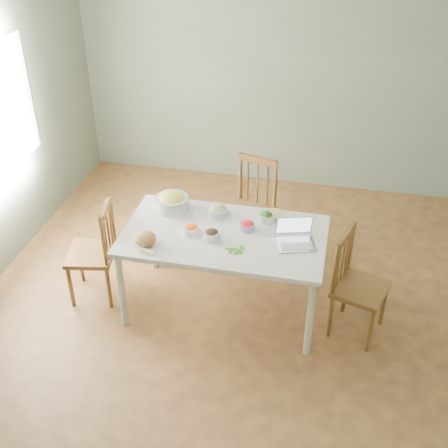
% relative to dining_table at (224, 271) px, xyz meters
% --- Properties ---
extents(floor, '(5.00, 5.00, 0.00)m').
position_rel_dining_table_xyz_m(floor, '(0.23, -0.01, -0.40)').
color(floor, '#51311E').
rests_on(floor, ground).
extents(ceiling, '(5.00, 5.00, 0.00)m').
position_rel_dining_table_xyz_m(ceiling, '(0.23, -0.01, 2.30)').
color(ceiling, white).
rests_on(ceiling, ground).
extents(wall_back, '(5.00, 0.00, 2.70)m').
position_rel_dining_table_xyz_m(wall_back, '(0.23, 2.49, 0.95)').
color(wall_back, gray).
rests_on(wall_back, ground).
extents(dining_table, '(1.73, 0.97, 0.81)m').
position_rel_dining_table_xyz_m(dining_table, '(0.00, 0.00, 0.00)').
color(dining_table, white).
rests_on(dining_table, floor).
extents(chair_far, '(0.54, 0.53, 1.02)m').
position_rel_dining_table_xyz_m(chair_far, '(0.06, 0.89, 0.10)').
color(chair_far, brown).
rests_on(chair_far, floor).
extents(chair_left, '(0.48, 0.50, 0.97)m').
position_rel_dining_table_xyz_m(chair_left, '(-1.22, -0.08, 0.08)').
color(chair_left, brown).
rests_on(chair_left, floor).
extents(chair_right, '(0.52, 0.53, 0.97)m').
position_rel_dining_table_xyz_m(chair_right, '(1.19, -0.06, 0.08)').
color(chair_right, brown).
rests_on(chair_right, floor).
extents(bread_boule, '(0.22, 0.22, 0.12)m').
position_rel_dining_table_xyz_m(bread_boule, '(-0.60, -0.29, 0.46)').
color(bread_boule, olive).
rests_on(bread_boule, dining_table).
extents(butter_stick, '(0.12, 0.06, 0.03)m').
position_rel_dining_table_xyz_m(butter_stick, '(-0.54, -0.42, 0.42)').
color(butter_stick, '#F5EABE').
rests_on(butter_stick, dining_table).
extents(bowl_squash, '(0.33, 0.33, 0.17)m').
position_rel_dining_table_xyz_m(bowl_squash, '(-0.54, 0.28, 0.49)').
color(bowl_squash, '#DACF48').
rests_on(bowl_squash, dining_table).
extents(bowl_carrot, '(0.18, 0.18, 0.08)m').
position_rel_dining_table_xyz_m(bowl_carrot, '(-0.28, -0.05, 0.44)').
color(bowl_carrot, '#EA5D06').
rests_on(bowl_carrot, dining_table).
extents(bowl_onion, '(0.24, 0.24, 0.10)m').
position_rel_dining_table_xyz_m(bowl_onion, '(-0.12, 0.28, 0.46)').
color(bowl_onion, silver).
rests_on(bowl_onion, dining_table).
extents(bowl_mushroom, '(0.18, 0.18, 0.09)m').
position_rel_dining_table_xyz_m(bowl_mushroom, '(-0.08, -0.10, 0.45)').
color(bowl_mushroom, black).
rests_on(bowl_mushroom, dining_table).
extents(bowl_redpep, '(0.16, 0.16, 0.08)m').
position_rel_dining_table_xyz_m(bowl_redpep, '(0.18, 0.10, 0.45)').
color(bowl_redpep, red).
rests_on(bowl_redpep, dining_table).
extents(bowl_broccoli, '(0.19, 0.19, 0.09)m').
position_rel_dining_table_xyz_m(bowl_broccoli, '(0.31, 0.28, 0.45)').
color(bowl_broccoli, black).
rests_on(bowl_broccoli, dining_table).
extents(flatbread, '(0.26, 0.26, 0.02)m').
position_rel_dining_table_xyz_m(flatbread, '(0.37, 0.37, 0.41)').
color(flatbread, '#C9B28C').
rests_on(flatbread, dining_table).
extents(basil_bunch, '(0.18, 0.18, 0.02)m').
position_rel_dining_table_xyz_m(basil_bunch, '(0.13, -0.21, 0.41)').
color(basil_bunch, '#2F6920').
rests_on(basil_bunch, dining_table).
extents(laptop, '(0.37, 0.35, 0.21)m').
position_rel_dining_table_xyz_m(laptop, '(0.62, -0.04, 0.51)').
color(laptop, silver).
rests_on(laptop, dining_table).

